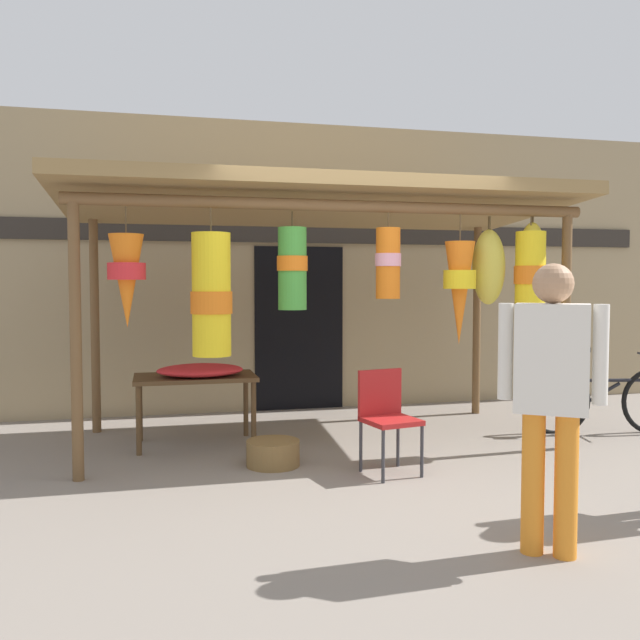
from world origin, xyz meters
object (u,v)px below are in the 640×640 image
(wicker_basket_by_table, at_px, (273,453))
(flower_heap_on_table, at_px, (202,370))
(customer_foreground, at_px, (551,384))
(display_table, at_px, (195,383))
(folding_chair, at_px, (386,412))
(parked_bicycle, at_px, (605,400))

(wicker_basket_by_table, bearing_deg, flower_heap_on_table, 122.86)
(flower_heap_on_table, distance_m, wicker_basket_by_table, 1.17)
(customer_foreground, bearing_deg, wicker_basket_by_table, 118.36)
(display_table, xyz_separation_m, wicker_basket_by_table, (0.60, -0.92, -0.49))
(display_table, xyz_separation_m, folding_chair, (1.47, -1.32, -0.09))
(wicker_basket_by_table, distance_m, parked_bicycle, 3.61)
(customer_foreground, bearing_deg, flower_heap_on_table, 119.62)
(flower_heap_on_table, bearing_deg, wicker_basket_by_table, -57.14)
(folding_chair, relative_size, customer_foreground, 0.50)
(customer_foreground, bearing_deg, display_table, 119.77)
(flower_heap_on_table, bearing_deg, parked_bicycle, -5.51)
(flower_heap_on_table, height_order, folding_chair, folding_chair)
(display_table, distance_m, customer_foreground, 3.66)
(folding_chair, height_order, wicker_basket_by_table, folding_chair)
(flower_heap_on_table, bearing_deg, customer_foreground, -60.38)
(parked_bicycle, bearing_deg, customer_foreground, -131.34)
(parked_bicycle, relative_size, customer_foreground, 1.03)
(flower_heap_on_table, bearing_deg, folding_chair, -41.31)
(folding_chair, bearing_deg, display_table, 137.96)
(display_table, distance_m, flower_heap_on_table, 0.17)
(display_table, relative_size, customer_foreground, 0.68)
(display_table, relative_size, folding_chair, 1.36)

